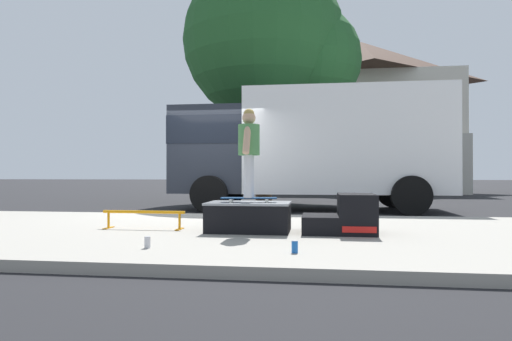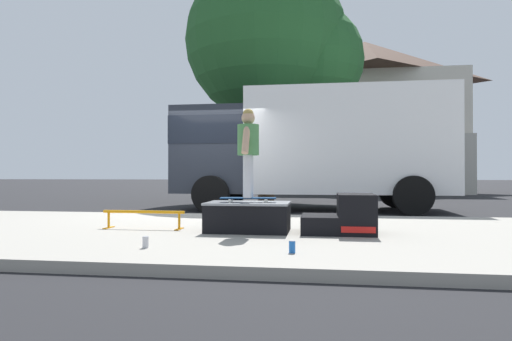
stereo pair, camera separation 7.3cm
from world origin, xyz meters
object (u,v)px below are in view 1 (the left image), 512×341
(kicker_ramp, at_px, (345,217))
(box_truck, at_px, (307,145))
(skater_kid, at_px, (249,145))
(street_tree_main, at_px, (273,46))
(soda_can, at_px, (147,242))
(soda_can_b, at_px, (295,247))
(grind_rail, at_px, (144,215))
(skate_box, at_px, (249,216))
(skateboard, at_px, (249,198))

(kicker_ramp, relative_size, box_truck, 0.14)
(skater_kid, relative_size, street_tree_main, 0.15)
(soda_can, relative_size, soda_can_b, 1.00)
(kicker_ramp, height_order, grind_rail, kicker_ramp)
(kicker_ramp, relative_size, skater_kid, 0.79)
(kicker_ramp, bearing_deg, skate_box, 179.98)
(box_truck, relative_size, street_tree_main, 0.84)
(skater_kid, bearing_deg, kicker_ramp, 2.17)
(kicker_ramp, relative_size, grind_rail, 0.78)
(box_truck, height_order, street_tree_main, street_tree_main)
(skateboard, bearing_deg, skater_kid, -99.46)
(street_tree_main, bearing_deg, skate_box, -86.70)
(grind_rail, distance_m, skateboard, 1.62)
(skateboard, distance_m, soda_can, 1.77)
(skate_box, relative_size, box_truck, 0.17)
(kicker_ramp, xyz_separation_m, skater_kid, (-1.33, -0.05, 0.99))
(kicker_ramp, height_order, soda_can_b, kicker_ramp)
(kicker_ramp, xyz_separation_m, skateboard, (-1.33, -0.05, 0.25))
(skateboard, xyz_separation_m, soda_can_b, (0.71, -1.56, -0.41))
(skateboard, distance_m, street_tree_main, 9.94)
(skate_box, bearing_deg, grind_rail, 177.22)
(grind_rail, height_order, box_truck, box_truck)
(grind_rail, bearing_deg, skate_box, -2.78)
(kicker_ramp, xyz_separation_m, street_tree_main, (-1.83, 8.68, 4.96))
(skateboard, height_order, soda_can_b, skateboard)
(skate_box, xyz_separation_m, skater_kid, (0.01, -0.05, 0.99))
(skate_box, xyz_separation_m, street_tree_main, (-0.50, 8.68, 4.96))
(kicker_ramp, bearing_deg, grind_rail, 178.48)
(kicker_ramp, height_order, street_tree_main, street_tree_main)
(street_tree_main, bearing_deg, soda_can_b, -83.23)
(street_tree_main, bearing_deg, grind_rail, -97.20)
(skateboard, xyz_separation_m, street_tree_main, (-0.51, 8.73, 4.71))
(box_truck, xyz_separation_m, street_tree_main, (-1.21, 3.32, 3.60))
(skateboard, xyz_separation_m, skater_kid, (-0.00, -0.00, 0.74))
(skate_box, distance_m, skateboard, 0.25)
(skate_box, distance_m, soda_can, 1.77)
(grind_rail, xyz_separation_m, skater_kid, (1.59, -0.13, 1.02))
(grind_rail, height_order, soda_can_b, grind_rail)
(soda_can_b, height_order, street_tree_main, street_tree_main)
(skate_box, relative_size, soda_can_b, 9.24)
(skate_box, distance_m, street_tree_main, 10.01)
(kicker_ramp, bearing_deg, street_tree_main, 101.93)
(soda_can, xyz_separation_m, box_truck, (1.60, 6.89, 1.52))
(soda_can_b, bearing_deg, skateboard, 114.64)
(box_truck, bearing_deg, street_tree_main, 110.01)
(soda_can_b, relative_size, street_tree_main, 0.02)
(grind_rail, height_order, soda_can, grind_rail)
(skate_box, distance_m, kicker_ramp, 1.33)
(box_truck, bearing_deg, grind_rail, -113.49)
(skate_box, xyz_separation_m, soda_can, (-0.89, -1.53, -0.16))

